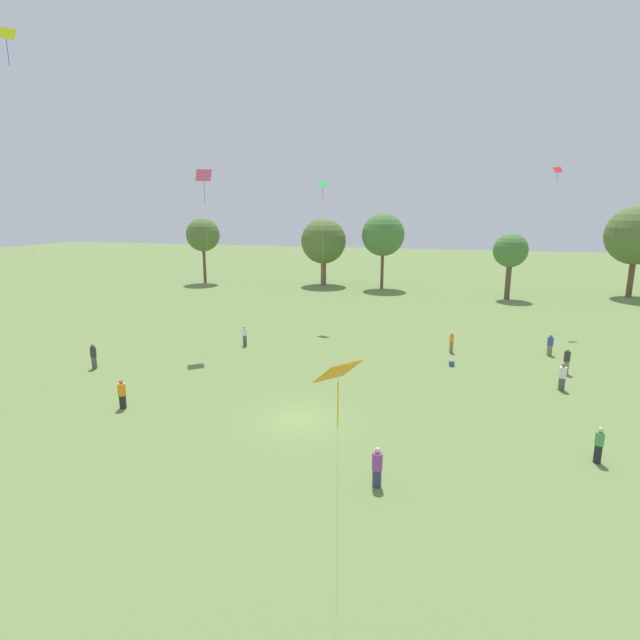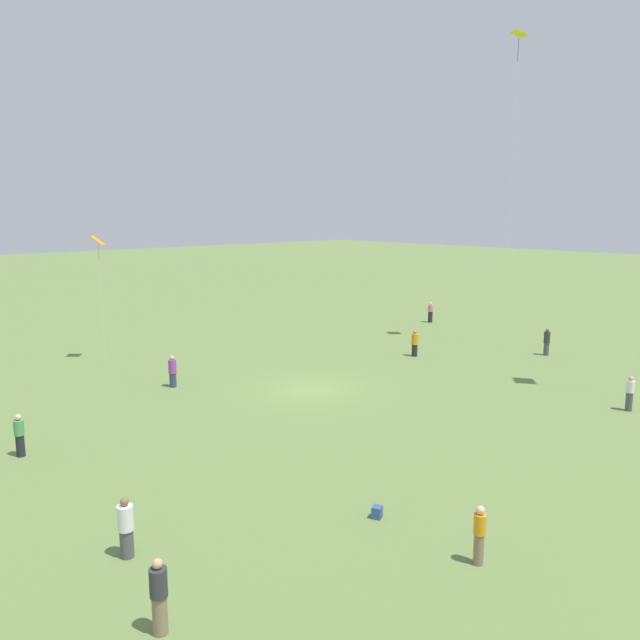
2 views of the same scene
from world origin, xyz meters
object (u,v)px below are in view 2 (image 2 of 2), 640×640
at_px(person_7, 547,342).
at_px(picnic_bag_0, 377,512).
at_px(person_4, 126,528).
at_px(person_9, 479,535).
at_px(person_10, 630,394).
at_px(kite_0, 518,54).
at_px(person_3, 159,597).
at_px(person_1, 430,313).
at_px(kite_1, 98,245).
at_px(person_2, 19,435).
at_px(person_8, 415,344).
at_px(person_0, 173,372).

height_order(person_7, picnic_bag_0, person_7).
distance_m(person_4, person_9, 9.66).
height_order(person_10, kite_0, kite_0).
relative_size(person_7, picnic_bag_0, 4.44).
xyz_separation_m(person_3, person_10, (-24.34, 0.80, -0.06)).
xyz_separation_m(person_1, kite_1, (26.39, -5.47, 6.54)).
distance_m(person_4, kite_1, 24.99).
xyz_separation_m(person_2, person_9, (-6.63, 16.39, 0.01)).
bearing_deg(person_3, person_8, 20.25).
bearing_deg(person_4, person_3, -110.46).
height_order(person_0, person_9, person_0).
xyz_separation_m(person_0, person_1, (-26.17, -2.65, -0.02)).
height_order(person_2, kite_0, kite_0).
xyz_separation_m(person_0, person_7, (-21.94, 10.09, 0.04)).
xyz_separation_m(person_0, person_4, (9.49, 14.15, 0.01)).
relative_size(person_2, kite_0, 0.08).
relative_size(person_3, kite_0, 0.09).
distance_m(person_9, kite_1, 29.91).
bearing_deg(picnic_bag_0, person_9, 91.53).
distance_m(person_0, person_4, 17.04).
bearing_deg(person_10, person_4, -59.10).
distance_m(person_7, person_9, 26.88).
bearing_deg(person_1, kite_0, 114.66).
distance_m(person_8, picnic_bag_0, 22.29).
relative_size(person_7, kite_0, 0.09).
height_order(person_3, person_10, person_3).
bearing_deg(person_4, person_10, -16.60).
bearing_deg(kite_0, person_3, -175.05).
bearing_deg(person_0, picnic_bag_0, 130.68).
bearing_deg(person_3, kite_1, 61.38).
bearing_deg(person_9, person_10, 3.06).
bearing_deg(person_1, person_9, 85.68).
relative_size(person_4, person_9, 1.04).
relative_size(person_9, kite_0, 0.08).
xyz_separation_m(person_4, person_7, (-31.42, -4.06, 0.04)).
bearing_deg(person_2, person_1, 152.41).
xyz_separation_m(person_10, kite_1, (14.18, -26.58, 6.53)).
bearing_deg(person_3, person_0, 52.44).
bearing_deg(person_9, kite_1, 79.69).
distance_m(person_8, person_9, 24.49).
bearing_deg(person_8, kite_0, 104.45).
xyz_separation_m(person_1, person_9, (28.81, 23.62, 0.02)).
xyz_separation_m(person_2, picnic_bag_0, (-6.54, 12.78, -0.66)).
relative_size(person_4, picnic_bag_0, 4.31).
bearing_deg(picnic_bag_0, kite_1, -95.65).
bearing_deg(person_7, person_4, -162.12).
xyz_separation_m(person_8, person_9, (17.98, 16.63, 0.01)).
bearing_deg(picnic_bag_0, person_2, -62.92).
bearing_deg(person_1, person_10, 106.30).
height_order(person_2, person_4, person_4).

